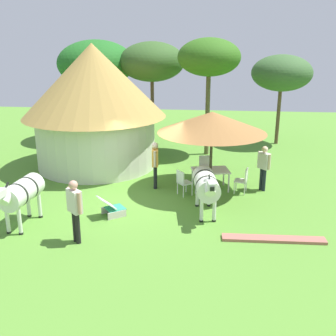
% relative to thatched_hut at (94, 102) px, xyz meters
% --- Properties ---
extents(ground_plane, '(36.00, 36.00, 0.00)m').
position_rel_thatched_hut_xyz_m(ground_plane, '(2.58, -3.55, -2.75)').
color(ground_plane, '#52882F').
extents(thatched_hut, '(5.90, 5.90, 5.07)m').
position_rel_thatched_hut_xyz_m(thatched_hut, '(0.00, 0.00, 0.00)').
color(thatched_hut, beige).
rests_on(thatched_hut, ground_plane).
extents(shade_umbrella, '(3.82, 3.82, 2.84)m').
position_rel_thatched_hut_xyz_m(shade_umbrella, '(4.83, -2.39, -0.28)').
color(shade_umbrella, '#403C29').
rests_on(shade_umbrella, ground_plane).
extents(patio_dining_table, '(1.46, 1.15, 0.74)m').
position_rel_thatched_hut_xyz_m(patio_dining_table, '(4.83, -2.39, -2.10)').
color(patio_dining_table, silver).
rests_on(patio_dining_table, ground_plane).
extents(patio_chair_west_end, '(0.51, 0.52, 0.90)m').
position_rel_thatched_hut_xyz_m(patio_chair_west_end, '(5.98, -2.66, -2.23)').
color(patio_chair_west_end, white).
rests_on(patio_chair_west_end, ground_plane).
extents(patio_chair_east_end, '(0.51, 0.49, 0.90)m').
position_rel_thatched_hut_xyz_m(patio_chair_east_end, '(4.62, -1.22, -2.23)').
color(patio_chair_east_end, silver).
rests_on(patio_chair_east_end, ground_plane).
extents(patio_chair_near_lawn, '(0.60, 0.60, 0.90)m').
position_rel_thatched_hut_xyz_m(patio_chair_near_lawn, '(3.88, -3.10, -2.23)').
color(patio_chair_near_lawn, white).
rests_on(patio_chair_near_lawn, ground_plane).
extents(guest_beside_umbrella, '(0.44, 0.48, 1.64)m').
position_rel_thatched_hut_xyz_m(guest_beside_umbrella, '(6.70, -2.31, -1.76)').
color(guest_beside_umbrella, black).
rests_on(guest_beside_umbrella, ground_plane).
extents(guest_behind_table, '(0.25, 0.61, 1.72)m').
position_rel_thatched_hut_xyz_m(guest_behind_table, '(2.83, -2.47, -1.72)').
color(guest_behind_table, black).
rests_on(guest_behind_table, ground_plane).
extents(standing_watcher, '(0.50, 0.49, 1.77)m').
position_rel_thatched_hut_xyz_m(standing_watcher, '(1.27, -6.83, -1.69)').
color(standing_watcher, black).
rests_on(standing_watcher, ground_plane).
extents(striped_lounge_chair, '(0.94, 0.89, 0.67)m').
position_rel_thatched_hut_xyz_m(striped_lounge_chair, '(1.81, -5.03, -2.49)').
color(striped_lounge_chair, '#2A946D').
rests_on(striped_lounge_chair, ground_plane).
extents(zebra_nearest_camera, '(0.80, 2.21, 1.57)m').
position_rel_thatched_hut_xyz_m(zebra_nearest_camera, '(-0.59, -6.01, -1.72)').
color(zebra_nearest_camera, silver).
rests_on(zebra_nearest_camera, ground_plane).
extents(zebra_by_umbrella, '(0.91, 2.24, 1.52)m').
position_rel_thatched_hut_xyz_m(zebra_by_umbrella, '(4.69, -4.64, -1.77)').
color(zebra_by_umbrella, silver).
rests_on(zebra_by_umbrella, ground_plane).
extents(acacia_tree_behind_hut, '(3.94, 3.94, 5.17)m').
position_rel_thatched_hut_xyz_m(acacia_tree_behind_hut, '(-1.15, 4.72, 1.22)').
color(acacia_tree_behind_hut, brown).
rests_on(acacia_tree_behind_hut, ground_plane).
extents(acacia_tree_far_lawn, '(2.80, 2.80, 5.28)m').
position_rel_thatched_hut_xyz_m(acacia_tree_far_lawn, '(4.63, 2.32, 1.66)').
color(acacia_tree_far_lawn, brown).
rests_on(acacia_tree_far_lawn, ground_plane).
extents(acacia_tree_left_background, '(3.25, 3.25, 5.09)m').
position_rel_thatched_hut_xyz_m(acacia_tree_left_background, '(1.80, 4.30, 1.35)').
color(acacia_tree_left_background, brown).
rests_on(acacia_tree_left_background, ground_plane).
extents(acacia_tree_right_background, '(2.98, 2.98, 4.48)m').
position_rel_thatched_hut_xyz_m(acacia_tree_right_background, '(8.21, 4.70, 0.82)').
color(acacia_tree_right_background, brown).
rests_on(acacia_tree_right_background, ground_plane).
extents(brick_patio_kerb, '(2.81, 0.43, 0.08)m').
position_rel_thatched_hut_xyz_m(brick_patio_kerb, '(6.58, -6.19, -2.71)').
color(brick_patio_kerb, '#A56051').
rests_on(brick_patio_kerb, ground_plane).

